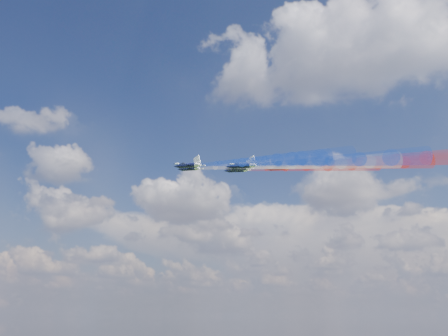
% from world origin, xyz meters
% --- Properties ---
extents(jet_lead, '(15.83, 14.38, 6.86)m').
position_xyz_m(jet_lead, '(-33.21, 20.15, 159.71)').
color(jet_lead, black).
extents(trail_lead, '(46.95, 21.66, 12.88)m').
position_xyz_m(trail_lead, '(-5.57, 9.71, 154.70)').
color(trail_lead, white).
extents(jet_inner_left, '(15.83, 14.38, 6.86)m').
position_xyz_m(jet_inner_left, '(-25.87, 6.11, 156.22)').
color(jet_inner_left, black).
extents(trail_inner_left, '(46.95, 21.66, 12.88)m').
position_xyz_m(trail_inner_left, '(1.77, -4.32, 151.20)').
color(trail_inner_left, blue).
extents(jet_inner_right, '(15.83, 14.38, 6.86)m').
position_xyz_m(jet_inner_right, '(-17.16, 25.23, 158.48)').
color(jet_inner_right, black).
extents(trail_inner_right, '(46.95, 21.66, 12.88)m').
position_xyz_m(trail_inner_right, '(10.48, 14.80, 153.46)').
color(trail_inner_right, red).
extents(jet_outer_left, '(15.83, 14.38, 6.86)m').
position_xyz_m(jet_outer_left, '(-17.49, -8.11, 151.40)').
color(jet_outer_left, black).
extents(trail_outer_left, '(46.95, 21.66, 12.88)m').
position_xyz_m(trail_outer_left, '(10.15, -18.55, 146.38)').
color(trail_outer_left, blue).
extents(jet_center_third, '(15.83, 14.38, 6.86)m').
position_xyz_m(jet_center_third, '(-10.38, 11.90, 154.91)').
color(jet_center_third, black).
extents(trail_center_third, '(46.95, 21.66, 12.88)m').
position_xyz_m(trail_center_third, '(17.26, 1.47, 149.89)').
color(trail_center_third, white).
extents(jet_outer_right, '(15.83, 14.38, 6.86)m').
position_xyz_m(jet_outer_right, '(-4.02, 30.73, 158.96)').
color(jet_outer_right, black).
extents(trail_outer_right, '(46.95, 21.66, 12.88)m').
position_xyz_m(trail_outer_right, '(23.62, 20.30, 153.94)').
color(trail_outer_right, red).
extents(jet_rear_left, '(15.83, 14.38, 6.86)m').
position_xyz_m(jet_rear_left, '(-2.92, -3.12, 150.74)').
color(jet_rear_left, black).
extents(trail_rear_left, '(46.95, 21.66, 12.88)m').
position_xyz_m(trail_rear_left, '(24.72, -13.55, 145.73)').
color(trail_rear_left, blue).
extents(jet_rear_right, '(15.83, 14.38, 6.86)m').
position_xyz_m(jet_rear_right, '(2.95, 16.23, 155.20)').
color(jet_rear_right, black).
extents(trail_rear_right, '(46.95, 21.66, 12.88)m').
position_xyz_m(trail_rear_right, '(30.58, 5.80, 150.18)').
color(trail_rear_right, red).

